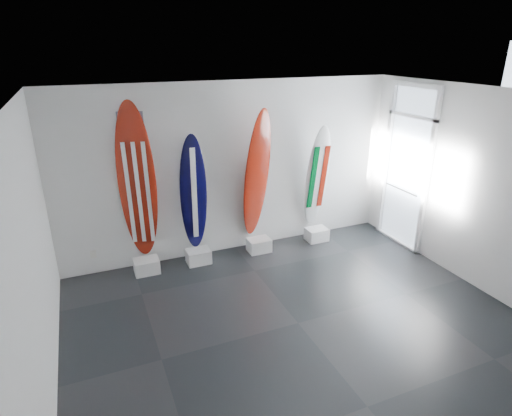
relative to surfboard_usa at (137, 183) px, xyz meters
name	(u,v)px	position (x,y,z in m)	size (l,w,h in m)	color
floor	(298,323)	(1.66, -2.28, -1.52)	(6.00, 6.00, 0.00)	black
ceiling	(308,97)	(1.66, -2.28, 1.48)	(6.00, 6.00, 0.00)	white
wall_back	(233,170)	(1.66, 0.22, -0.02)	(6.00, 6.00, 0.00)	silver
wall_front	(468,347)	(1.66, -4.78, -0.02)	(6.00, 6.00, 0.00)	silver
wall_left	(31,268)	(-1.34, -2.28, -0.02)	(5.00, 5.00, 0.00)	silver
wall_right	(481,191)	(4.66, -2.28, -0.02)	(5.00, 5.00, 0.00)	silver
display_block_usa	(147,266)	(0.00, -0.10, -1.40)	(0.40, 0.30, 0.24)	white
surfboard_usa	(137,183)	(0.00, 0.00, 0.00)	(0.58, 0.08, 2.58)	maroon
display_block_navy	(199,256)	(0.88, -0.10, -1.40)	(0.40, 0.30, 0.24)	white
surfboard_navy	(194,193)	(0.88, 0.00, -0.29)	(0.45, 0.08, 2.00)	black
display_block_swiss	(259,245)	(2.02, -0.10, -1.40)	(0.40, 0.30, 0.24)	white
surfboard_swiss	(257,175)	(2.02, 0.00, -0.11)	(0.54, 0.08, 2.37)	maroon
display_block_italy	(317,234)	(3.22, -0.10, -1.40)	(0.40, 0.30, 0.24)	white
surfboard_italy	(317,177)	(3.22, 0.00, -0.29)	(0.46, 0.08, 2.02)	white
wall_outlet	(93,254)	(-0.79, 0.20, -1.17)	(0.09, 0.02, 0.13)	silver
glass_door	(406,169)	(4.63, -0.73, -0.10)	(0.12, 1.16, 2.85)	white
balcony	(453,207)	(5.96, -0.73, -1.02)	(2.80, 2.20, 1.20)	slate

